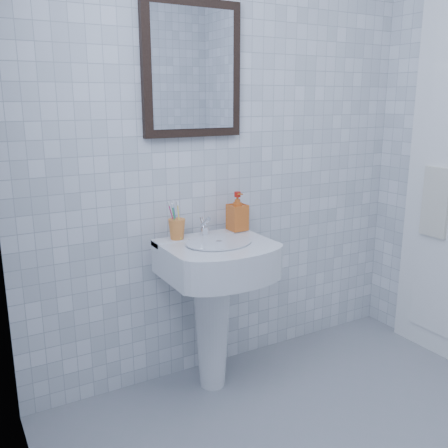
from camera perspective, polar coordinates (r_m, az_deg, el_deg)
wall_back at (r=2.55m, az=0.46°, el=10.36°), size 2.20×0.02×2.50m
wall_left at (r=1.02m, az=-19.16°, el=3.92°), size 0.02×2.40×2.50m
washbasin at (r=2.43m, az=-1.16°, el=-7.54°), size 0.51×0.37×0.78m
faucet at (r=2.41m, az=-2.25°, el=-0.42°), size 0.04×0.09×0.10m
toothbrush_cup at (r=2.36m, az=-5.40°, el=-0.58°), size 0.11×0.11×0.10m
soap_dispenser at (r=2.50m, az=1.54°, el=1.47°), size 0.09×0.09×0.19m
wall_mirror at (r=2.43m, az=-3.62°, el=17.23°), size 0.50×0.04×0.62m
towel_ring at (r=2.94m, az=23.64°, el=5.76°), size 0.01×0.18×0.18m
hand_towel at (r=2.95m, az=23.06°, el=2.29°), size 0.03×0.16×0.38m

